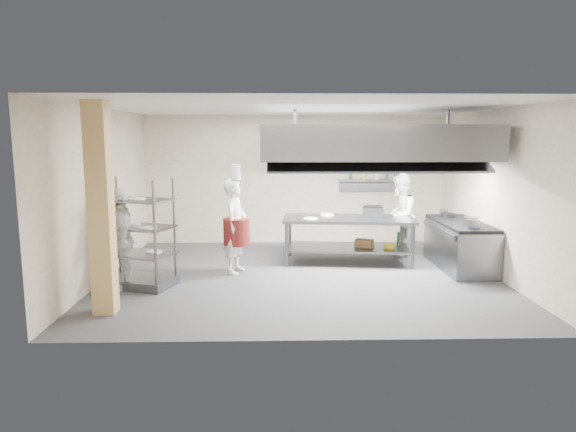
{
  "coord_description": "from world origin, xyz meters",
  "views": [
    {
      "loc": [
        -0.47,
        -9.05,
        2.51
      ],
      "look_at": [
        -0.23,
        0.2,
        1.07
      ],
      "focal_mm": 32.0,
      "sensor_mm": 36.0,
      "label": 1
    }
  ],
  "objects_px": {
    "cooking_range": "(460,246)",
    "chef_plating": "(122,239)",
    "chef_head": "(235,226)",
    "pass_rack": "(136,233)",
    "griddle": "(373,212)",
    "stockpot": "(471,222)",
    "island": "(348,240)",
    "chef_line": "(400,216)"
  },
  "relations": [
    {
      "from": "chef_plating",
      "to": "cooking_range",
      "type": "bearing_deg",
      "value": 80.24
    },
    {
      "from": "pass_rack",
      "to": "chef_head",
      "type": "bearing_deg",
      "value": 46.26
    },
    {
      "from": "pass_rack",
      "to": "stockpot",
      "type": "relative_size",
      "value": 7.21
    },
    {
      "from": "cooking_range",
      "to": "chef_line",
      "type": "xyz_separation_m",
      "value": [
        -0.93,
        1.0,
        0.45
      ]
    },
    {
      "from": "chef_head",
      "to": "griddle",
      "type": "bearing_deg",
      "value": -58.51
    },
    {
      "from": "chef_plating",
      "to": "chef_head",
      "type": "bearing_deg",
      "value": 96.95
    },
    {
      "from": "pass_rack",
      "to": "griddle",
      "type": "bearing_deg",
      "value": 39.37
    },
    {
      "from": "griddle",
      "to": "stockpot",
      "type": "xyz_separation_m",
      "value": [
        1.58,
        -1.06,
        -0.02
      ]
    },
    {
      "from": "stockpot",
      "to": "island",
      "type": "bearing_deg",
      "value": 153.45
    },
    {
      "from": "cooking_range",
      "to": "stockpot",
      "type": "height_order",
      "value": "stockpot"
    },
    {
      "from": "chef_head",
      "to": "chef_plating",
      "type": "bearing_deg",
      "value": 133.34
    },
    {
      "from": "chef_line",
      "to": "griddle",
      "type": "xyz_separation_m",
      "value": [
        -0.66,
        -0.47,
        0.15
      ]
    },
    {
      "from": "chef_line",
      "to": "island",
      "type": "bearing_deg",
      "value": -41.9
    },
    {
      "from": "cooking_range",
      "to": "chef_head",
      "type": "distance_m",
      "value": 4.31
    },
    {
      "from": "griddle",
      "to": "island",
      "type": "bearing_deg",
      "value": -164.74
    },
    {
      "from": "chef_plating",
      "to": "stockpot",
      "type": "relative_size",
      "value": 6.63
    },
    {
      "from": "chef_plating",
      "to": "griddle",
      "type": "height_order",
      "value": "chef_plating"
    },
    {
      "from": "island",
      "to": "cooking_range",
      "type": "xyz_separation_m",
      "value": [
        2.08,
        -0.5,
        -0.04
      ]
    },
    {
      "from": "chef_line",
      "to": "stockpot",
      "type": "bearing_deg",
      "value": 55.48
    },
    {
      "from": "cooking_range",
      "to": "griddle",
      "type": "relative_size",
      "value": 4.81
    },
    {
      "from": "chef_head",
      "to": "stockpot",
      "type": "relative_size",
      "value": 6.89
    },
    {
      "from": "stockpot",
      "to": "griddle",
      "type": "bearing_deg",
      "value": 146.07
    },
    {
      "from": "chef_plating",
      "to": "chef_line",
      "type": "bearing_deg",
      "value": 92.19
    },
    {
      "from": "cooking_range",
      "to": "chef_head",
      "type": "height_order",
      "value": "chef_head"
    },
    {
      "from": "island",
      "to": "stockpot",
      "type": "bearing_deg",
      "value": -20.88
    },
    {
      "from": "island",
      "to": "griddle",
      "type": "xyz_separation_m",
      "value": [
        0.49,
        0.03,
        0.56
      ]
    },
    {
      "from": "island",
      "to": "stockpot",
      "type": "relative_size",
      "value": 10.18
    },
    {
      "from": "griddle",
      "to": "cooking_range",
      "type": "bearing_deg",
      "value": -6.35
    },
    {
      "from": "chef_head",
      "to": "chef_line",
      "type": "bearing_deg",
      "value": -54.12
    },
    {
      "from": "cooking_range",
      "to": "chef_plating",
      "type": "height_order",
      "value": "chef_plating"
    },
    {
      "from": "cooking_range",
      "to": "griddle",
      "type": "xyz_separation_m",
      "value": [
        -1.59,
        0.53,
        0.59
      ]
    },
    {
      "from": "island",
      "to": "griddle",
      "type": "bearing_deg",
      "value": 8.92
    },
    {
      "from": "chef_line",
      "to": "griddle",
      "type": "height_order",
      "value": "chef_line"
    },
    {
      "from": "chef_head",
      "to": "chef_line",
      "type": "height_order",
      "value": "chef_head"
    },
    {
      "from": "chef_plating",
      "to": "stockpot",
      "type": "distance_m",
      "value": 6.1
    },
    {
      "from": "cooking_range",
      "to": "stockpot",
      "type": "distance_m",
      "value": 0.78
    },
    {
      "from": "island",
      "to": "chef_plating",
      "type": "relative_size",
      "value": 1.54
    },
    {
      "from": "pass_rack",
      "to": "cooking_range",
      "type": "height_order",
      "value": "pass_rack"
    },
    {
      "from": "pass_rack",
      "to": "chef_plating",
      "type": "height_order",
      "value": "pass_rack"
    },
    {
      "from": "cooking_range",
      "to": "griddle",
      "type": "bearing_deg",
      "value": 161.63
    },
    {
      "from": "chef_line",
      "to": "chef_plating",
      "type": "distance_m",
      "value": 5.59
    },
    {
      "from": "island",
      "to": "chef_head",
      "type": "distance_m",
      "value": 2.36
    }
  ]
}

